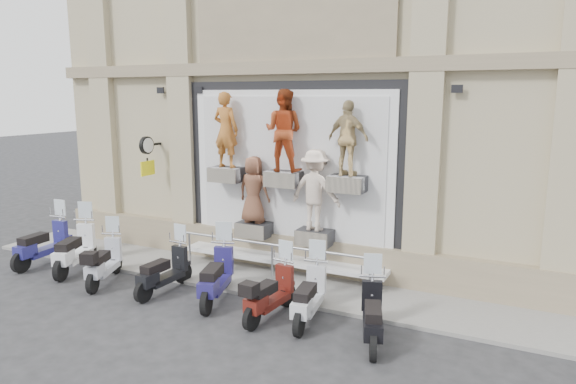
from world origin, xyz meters
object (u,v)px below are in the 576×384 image
object	(u,v)px
scooter_c	(104,253)
scooter_f	(270,283)
guard_rail	(272,263)
scooter_b	(74,239)
scooter_d	(164,261)
clock_sign_bracket	(147,151)
scooter_g	(309,285)
scooter_e	(216,265)
scooter_h	(373,303)
scooter_a	(42,234)

from	to	relation	value
scooter_c	scooter_f	distance (m)	4.28
guard_rail	scooter_b	bearing A→B (deg)	-163.59
scooter_b	scooter_f	xyz separation A→B (m)	(5.53, -0.30, -0.10)
scooter_c	scooter_d	world-z (taller)	scooter_c
clock_sign_bracket	scooter_c	bearing A→B (deg)	-77.75
scooter_b	scooter_g	xyz separation A→B (m)	(6.26, -0.14, -0.08)
scooter_e	scooter_f	distance (m)	1.40
clock_sign_bracket	scooter_g	size ratio (longest dim) A/B	0.57
guard_rail	scooter_e	bearing A→B (deg)	-110.39
scooter_e	scooter_h	world-z (taller)	scooter_e
scooter_e	scooter_f	bearing A→B (deg)	-26.21
scooter_b	scooter_c	distance (m)	1.29
scooter_f	scooter_c	bearing A→B (deg)	-174.79
scooter_e	scooter_b	bearing A→B (deg)	161.90
scooter_c	scooter_h	xyz separation A→B (m)	(6.33, -0.12, -0.00)
scooter_g	scooter_h	xyz separation A→B (m)	(1.32, -0.28, -0.01)
clock_sign_bracket	scooter_a	distance (m)	3.34
guard_rail	scooter_g	distance (m)	2.20
guard_rail	scooter_g	bearing A→B (deg)	-43.88
scooter_d	scooter_f	bearing A→B (deg)	0.21
clock_sign_bracket	scooter_e	world-z (taller)	clock_sign_bracket
clock_sign_bracket	scooter_a	bearing A→B (deg)	-136.29
scooter_b	scooter_h	size ratio (longest dim) A/B	1.12
scooter_f	scooter_d	bearing A→B (deg)	-177.51
scooter_e	scooter_h	bearing A→B (deg)	-22.68
guard_rail	scooter_f	world-z (taller)	scooter_f
guard_rail	scooter_a	bearing A→B (deg)	-166.77
scooter_d	scooter_e	bearing A→B (deg)	7.26
scooter_e	scooter_h	distance (m)	3.45
scooter_b	scooter_c	size ratio (longest dim) A/B	1.12
scooter_d	scooter_h	bearing A→B (deg)	-0.04
scooter_a	scooter_d	bearing A→B (deg)	-6.74
scooter_c	scooter_g	world-z (taller)	scooter_g
scooter_h	scooter_e	bearing A→B (deg)	156.06
scooter_b	scooter_f	distance (m)	5.54
scooter_d	scooter_e	xyz separation A→B (m)	(1.29, 0.10, 0.07)
scooter_c	scooter_g	bearing A→B (deg)	-20.02
scooter_d	scooter_f	distance (m)	2.67
clock_sign_bracket	scooter_f	world-z (taller)	clock_sign_bracket
clock_sign_bracket	scooter_b	bearing A→B (deg)	-113.03
scooter_f	scooter_h	bearing A→B (deg)	1.93
scooter_g	guard_rail	bearing A→B (deg)	128.10
scooter_e	scooter_g	distance (m)	2.12
scooter_f	clock_sign_bracket	bearing A→B (deg)	160.81
scooter_e	scooter_h	size ratio (longest dim) A/B	1.09
scooter_b	scooter_g	world-z (taller)	scooter_b
scooter_a	guard_rail	bearing A→B (deg)	9.18
scooter_a	scooter_e	world-z (taller)	scooter_a
scooter_b	scooter_d	world-z (taller)	scooter_b
scooter_d	scooter_a	bearing A→B (deg)	-179.78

